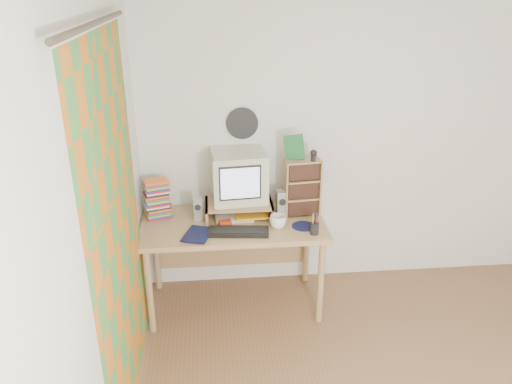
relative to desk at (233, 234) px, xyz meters
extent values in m
plane|color=white|center=(1.03, 0.31, 0.63)|extent=(3.50, 0.00, 3.50)
plane|color=white|center=(-0.72, -1.44, 0.63)|extent=(0.00, 3.50, 3.50)
plane|color=#C1691B|center=(-0.68, -0.96, 0.53)|extent=(0.00, 2.20, 2.20)
cylinder|color=black|center=(0.10, 0.29, 0.81)|extent=(0.25, 0.02, 0.25)
cube|color=tan|center=(0.00, -0.06, 0.11)|extent=(1.40, 0.70, 0.04)
cube|color=tan|center=(0.00, 0.27, -0.24)|extent=(1.33, 0.02, 0.41)
cylinder|color=tan|center=(-0.64, -0.35, -0.26)|extent=(0.05, 0.05, 0.71)
cylinder|color=tan|center=(0.64, -0.35, -0.26)|extent=(0.05, 0.05, 0.71)
cylinder|color=tan|center=(-0.64, 0.23, -0.26)|extent=(0.05, 0.05, 0.71)
cylinder|color=tan|center=(0.64, 0.23, -0.26)|extent=(0.05, 0.05, 0.71)
cube|color=tan|center=(-0.20, 0.04, 0.19)|extent=(0.02, 0.30, 0.12)
cube|color=tan|center=(0.30, 0.04, 0.19)|extent=(0.02, 0.30, 0.12)
cube|color=tan|center=(0.05, 0.04, 0.24)|extent=(0.52, 0.30, 0.02)
cube|color=beige|center=(0.06, 0.09, 0.45)|extent=(0.44, 0.44, 0.38)
cube|color=#A2A1A6|center=(-0.27, 0.01, 0.23)|extent=(0.07, 0.07, 0.18)
cube|color=#A2A1A6|center=(0.38, 0.01, 0.24)|extent=(0.08, 0.08, 0.21)
cube|color=black|center=(0.03, -0.25, 0.15)|extent=(0.45, 0.19, 0.03)
cube|color=tan|center=(0.54, 0.03, 0.36)|extent=(0.29, 0.17, 0.46)
imported|color=white|center=(0.33, -0.18, 0.18)|extent=(0.14, 0.14, 0.10)
imported|color=#0F1338|center=(-0.35, -0.23, 0.16)|extent=(0.26, 0.22, 0.04)
cylinder|color=#0F1034|center=(0.52, -0.18, 0.14)|extent=(0.22, 0.22, 0.00)
cube|color=#B23A12|center=(-0.06, -0.12, 0.16)|extent=(0.10, 0.08, 0.04)
cube|color=#1C6231|center=(0.47, 0.04, 0.69)|extent=(0.15, 0.06, 0.19)
camera|label=1|loc=(-0.15, -3.48, 1.86)|focal=35.00mm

